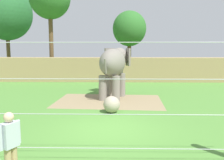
% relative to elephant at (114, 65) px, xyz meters
% --- Properties ---
extents(ground_plane, '(120.00, 120.00, 0.00)m').
position_rel_elephant_xyz_m(ground_plane, '(-0.18, -6.09, -2.04)').
color(ground_plane, '#518938').
extents(dirt_patch, '(6.29, 4.36, 0.01)m').
position_rel_elephant_xyz_m(dirt_patch, '(-0.27, -1.16, -2.04)').
color(dirt_patch, '#937F5B').
rests_on(dirt_patch, ground).
extents(embankment_wall, '(36.00, 1.80, 2.19)m').
position_rel_elephant_xyz_m(embankment_wall, '(-0.18, 7.53, -0.95)').
color(embankment_wall, tan).
rests_on(embankment_wall, ground).
extents(elephant, '(2.17, 4.08, 3.08)m').
position_rel_elephant_xyz_m(elephant, '(0.00, 0.00, 0.00)').
color(elephant, gray).
rests_on(elephant, ground).
extents(enrichment_ball, '(0.80, 0.80, 0.80)m').
position_rel_elephant_xyz_m(enrichment_ball, '(-0.05, -3.69, -1.64)').
color(enrichment_ball, tan).
rests_on(enrichment_ball, ground).
extents(cable_fence, '(9.64, 0.28, 3.31)m').
position_rel_elephant_xyz_m(cable_fence, '(-0.18, -9.22, -0.38)').
color(cable_fence, brown).
rests_on(cable_fence, ground).
extents(zookeeper, '(0.36, 0.58, 1.67)m').
position_rel_elephant_xyz_m(zookeeper, '(-2.15, -9.85, -1.12)').
color(zookeeper, tan).
rests_on(zookeeper, ground).
extents(tree_far_left, '(3.76, 3.76, 7.22)m').
position_rel_elephant_xyz_m(tree_far_left, '(1.56, 12.77, 3.16)').
color(tree_far_left, brown).
rests_on(tree_far_left, ground).
extents(tree_behind_wall, '(6.01, 6.01, 10.29)m').
position_rel_elephant_xyz_m(tree_behind_wall, '(-12.97, 14.16, 5.08)').
color(tree_behind_wall, brown).
rests_on(tree_behind_wall, ground).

